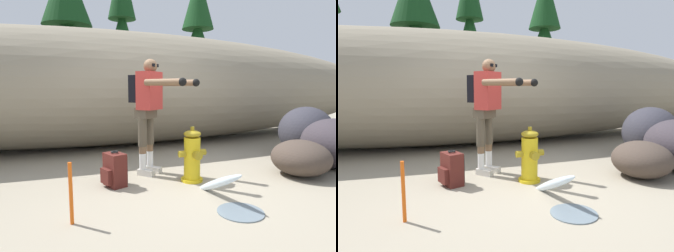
{
  "view_description": "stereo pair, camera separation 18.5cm",
  "coord_description": "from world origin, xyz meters",
  "views": [
    {
      "loc": [
        -1.6,
        -3.34,
        1.26
      ],
      "look_at": [
        -0.08,
        0.37,
        0.75
      ],
      "focal_mm": 30.16,
      "sensor_mm": 36.0,
      "label": 1
    },
    {
      "loc": [
        -1.42,
        -3.4,
        1.26
      ],
      "look_at": [
        -0.08,
        0.37,
        0.75
      ],
      "focal_mm": 30.16,
      "sensor_mm": 36.0,
      "label": 2
    }
  ],
  "objects": [
    {
      "name": "ground_plane",
      "position": [
        0.0,
        0.0,
        -0.02
      ],
      "size": [
        56.0,
        56.0,
        0.04
      ],
      "primitive_type": "cube",
      "color": "gray"
    },
    {
      "name": "hydrant_water_jet",
      "position": [
        0.15,
        -0.67,
        0.13
      ],
      "size": [
        0.48,
        1.21,
        0.56
      ],
      "color": "silver",
      "rests_on": "ground_plane"
    },
    {
      "name": "dirt_embankment",
      "position": [
        0.0,
        3.22,
        1.29
      ],
      "size": [
        16.79,
        3.2,
        2.58
      ],
      "primitive_type": "ellipsoid",
      "color": "gray",
      "rests_on": "ground_plane"
    },
    {
      "name": "boulder_small",
      "position": [
        1.77,
        -0.3,
        0.26
      ],
      "size": [
        1.11,
        1.13,
        0.53
      ],
      "primitive_type": "ellipsoid",
      "rotation": [
        0.0,
        0.0,
        2.75
      ],
      "color": "#43372E",
      "rests_on": "ground_plane"
    },
    {
      "name": "pine_tree_left",
      "position": [
        -0.93,
        8.77,
        3.31
      ],
      "size": [
        2.96,
        2.96,
        6.43
      ],
      "color": "#47331E",
      "rests_on": "ground_plane"
    },
    {
      "name": "pine_tree_center",
      "position": [
        1.44,
        9.54,
        3.91
      ],
      "size": [
        1.91,
        1.91,
        7.21
      ],
      "color": "#47331E",
      "rests_on": "ground_plane"
    },
    {
      "name": "pine_tree_right",
      "position": [
        3.68,
        6.58,
        3.2
      ],
      "size": [
        1.87,
        1.87,
        5.73
      ],
      "color": "#47331E",
      "rests_on": "ground_plane"
    },
    {
      "name": "spare_backpack",
      "position": [
        -0.89,
        0.27,
        0.22
      ],
      "size": [
        0.34,
        0.35,
        0.47
      ],
      "rotation": [
        0.0,
        0.0,
        3.46
      ],
      "color": "#511E19",
      "rests_on": "ground_plane"
    },
    {
      "name": "boulder_mid",
      "position": [
        2.9,
        0.64,
        0.47
      ],
      "size": [
        1.5,
        1.49,
        0.94
      ],
      "primitive_type": "ellipsoid",
      "rotation": [
        0.0,
        0.0,
        0.72
      ],
      "color": "#34333B",
      "rests_on": "ground_plane"
    },
    {
      "name": "survey_stake",
      "position": [
        -1.48,
        -0.65,
        0.3
      ],
      "size": [
        0.04,
        0.04,
        0.6
      ],
      "primitive_type": "cylinder",
      "color": "#E55914",
      "rests_on": "ground_plane"
    },
    {
      "name": "utility_worker",
      "position": [
        -0.28,
        0.61,
        1.09
      ],
      "size": [
        0.91,
        1.0,
        1.71
      ],
      "rotation": [
        0.0,
        0.0,
        -0.89
      ],
      "color": "beige",
      "rests_on": "ground_plane"
    },
    {
      "name": "fire_hydrant",
      "position": [
        0.15,
        0.06,
        0.35
      ],
      "size": [
        0.41,
        0.36,
        0.76
      ],
      "color": "gold",
      "rests_on": "ground_plane"
    }
  ]
}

